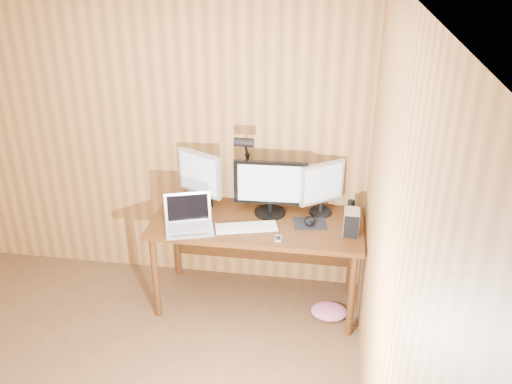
% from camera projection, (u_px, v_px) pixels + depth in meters
% --- Properties ---
extents(room_shell, '(4.00, 4.00, 4.00)m').
position_uv_depth(room_shell, '(13.00, 279.00, 2.57)').
color(room_shell, brown).
rests_on(room_shell, ground).
extents(desk, '(1.60, 0.70, 0.75)m').
position_uv_depth(desk, '(258.00, 230.00, 4.23)').
color(desk, '#47250E').
rests_on(desk, floor).
extents(monitor_center, '(0.56, 0.24, 0.44)m').
position_uv_depth(monitor_center, '(270.00, 187.00, 4.13)').
color(monitor_center, black).
rests_on(monitor_center, desk).
extents(monitor_left, '(0.38, 0.22, 0.46)m').
position_uv_depth(monitor_left, '(200.00, 177.00, 4.24)').
color(monitor_left, black).
rests_on(monitor_left, desk).
extents(monitor_right, '(0.32, 0.24, 0.42)m').
position_uv_depth(monitor_right, '(322.00, 187.00, 4.13)').
color(monitor_right, black).
rests_on(monitor_right, desk).
extents(laptop, '(0.41, 0.36, 0.25)m').
position_uv_depth(laptop, '(189.00, 220.00, 4.00)').
color(laptop, silver).
rests_on(laptop, desk).
extents(keyboard, '(0.47, 0.25, 0.02)m').
position_uv_depth(keyboard, '(246.00, 227.00, 4.01)').
color(keyboard, white).
rests_on(keyboard, desk).
extents(mousepad, '(0.27, 0.24, 0.00)m').
position_uv_depth(mousepad, '(310.00, 223.00, 4.08)').
color(mousepad, black).
rests_on(mousepad, desk).
extents(mouse, '(0.11, 0.14, 0.04)m').
position_uv_depth(mouse, '(310.00, 221.00, 4.07)').
color(mouse, black).
rests_on(mouse, mousepad).
extents(hard_drive, '(0.11, 0.16, 0.18)m').
position_uv_depth(hard_drive, '(351.00, 222.00, 3.91)').
color(hard_drive, silver).
rests_on(hard_drive, desk).
extents(phone, '(0.05, 0.09, 0.01)m').
position_uv_depth(phone, '(278.00, 239.00, 3.87)').
color(phone, silver).
rests_on(phone, desk).
extents(speaker, '(0.06, 0.06, 0.13)m').
position_uv_depth(speaker, '(351.00, 208.00, 4.16)').
color(speaker, black).
rests_on(speaker, desk).
extents(desk_lamp, '(0.15, 0.21, 0.64)m').
position_uv_depth(desk_lamp, '(246.00, 160.00, 4.16)').
color(desk_lamp, black).
rests_on(desk_lamp, desk).
extents(fabric_pile, '(0.33, 0.29, 0.09)m').
position_uv_depth(fabric_pile, '(329.00, 311.00, 4.25)').
color(fabric_pile, '#D56793').
rests_on(fabric_pile, floor).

